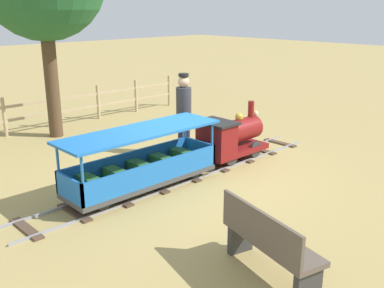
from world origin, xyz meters
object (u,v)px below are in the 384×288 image
Objects in this scene: conductor_person at (184,107)px; park_bench at (268,242)px; passenger_car at (142,166)px; locomotive at (230,137)px.

park_bench is at bearing -30.80° from conductor_person.
park_bench is at bearing -9.81° from passenger_car.
passenger_car is 1.99× the size of park_bench.
passenger_car is 2.90m from park_bench.
locomotive reaches higher than passenger_car.
passenger_car is 1.67× the size of conductor_person.
locomotive is at bearing 19.70° from conductor_person.
conductor_person reaches higher than locomotive.
locomotive is 1.10m from conductor_person.
locomotive is 3.86m from park_bench.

